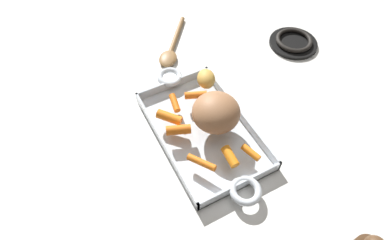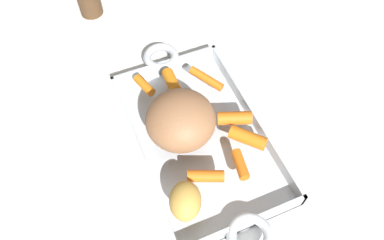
{
  "view_description": "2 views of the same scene",
  "coord_description": "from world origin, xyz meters",
  "px_view_note": "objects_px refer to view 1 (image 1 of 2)",
  "views": [
    {
      "loc": [
        -0.41,
        0.25,
        0.7
      ],
      "look_at": [
        0.01,
        0.03,
        0.06
      ],
      "focal_mm": 30.41,
      "sensor_mm": 36.0,
      "label": 1
    },
    {
      "loc": [
        0.31,
        -0.14,
        0.59
      ],
      "look_at": [
        -0.02,
        -0.01,
        0.05
      ],
      "focal_mm": 34.42,
      "sensor_mm": 36.0,
      "label": 2
    }
  ],
  "objects_px": {
    "baby_carrot_southeast": "(196,95)",
    "pork_roast": "(216,112)",
    "roasting_dish": "(203,130)",
    "serving_spoon": "(171,50)",
    "baby_carrot_short": "(169,117)",
    "baby_carrot_southwest": "(175,103)",
    "baby_carrot_center_right": "(202,162)",
    "baby_carrot_northeast": "(251,152)",
    "baby_carrot_long": "(178,130)",
    "potato_golden_large": "(206,79)",
    "baby_carrot_center_left": "(230,156)",
    "stove_burner_rear": "(293,42)"
  },
  "relations": [
    {
      "from": "baby_carrot_center_left",
      "to": "serving_spoon",
      "type": "bearing_deg",
      "value": -6.94
    },
    {
      "from": "baby_carrot_center_right",
      "to": "potato_golden_large",
      "type": "relative_size",
      "value": 1.13
    },
    {
      "from": "roasting_dish",
      "to": "baby_carrot_short",
      "type": "xyz_separation_m",
      "value": [
        0.05,
        0.07,
        0.04
      ]
    },
    {
      "from": "baby_carrot_center_right",
      "to": "potato_golden_large",
      "type": "xyz_separation_m",
      "value": [
        0.22,
        -0.13,
        0.01
      ]
    },
    {
      "from": "baby_carrot_southeast",
      "to": "pork_roast",
      "type": "bearing_deg",
      "value": -177.42
    },
    {
      "from": "baby_carrot_center_left",
      "to": "serving_spoon",
      "type": "relative_size",
      "value": 0.24
    },
    {
      "from": "roasting_dish",
      "to": "baby_carrot_short",
      "type": "height_order",
      "value": "baby_carrot_short"
    },
    {
      "from": "baby_carrot_southeast",
      "to": "baby_carrot_long",
      "type": "xyz_separation_m",
      "value": [
        -0.08,
        0.09,
        0.0
      ]
    },
    {
      "from": "baby_carrot_southwest",
      "to": "baby_carrot_center_right",
      "type": "relative_size",
      "value": 0.73
    },
    {
      "from": "baby_carrot_center_left",
      "to": "potato_golden_large",
      "type": "height_order",
      "value": "potato_golden_large"
    },
    {
      "from": "pork_roast",
      "to": "serving_spoon",
      "type": "xyz_separation_m",
      "value": [
        0.33,
        -0.03,
        -0.07
      ]
    },
    {
      "from": "potato_golden_large",
      "to": "stove_burner_rear",
      "type": "bearing_deg",
      "value": -81.59
    },
    {
      "from": "roasting_dish",
      "to": "baby_carrot_center_left",
      "type": "xyz_separation_m",
      "value": [
        -0.12,
        -0.01,
        0.04
      ]
    },
    {
      "from": "stove_burner_rear",
      "to": "serving_spoon",
      "type": "xyz_separation_m",
      "value": [
        0.15,
        0.37,
        -0.0
      ]
    },
    {
      "from": "baby_carrot_short",
      "to": "serving_spoon",
      "type": "height_order",
      "value": "baby_carrot_short"
    },
    {
      "from": "baby_carrot_southwest",
      "to": "stove_burner_rear",
      "type": "xyz_separation_m",
      "value": [
        0.08,
        -0.46,
        -0.03
      ]
    },
    {
      "from": "pork_roast",
      "to": "baby_carrot_short",
      "type": "relative_size",
      "value": 1.85
    },
    {
      "from": "stove_burner_rear",
      "to": "serving_spoon",
      "type": "relative_size",
      "value": 0.72
    },
    {
      "from": "pork_roast",
      "to": "baby_carrot_northeast",
      "type": "xyz_separation_m",
      "value": [
        -0.12,
        -0.03,
        -0.03
      ]
    },
    {
      "from": "baby_carrot_southeast",
      "to": "baby_carrot_northeast",
      "type": "relative_size",
      "value": 1.21
    },
    {
      "from": "baby_carrot_long",
      "to": "serving_spoon",
      "type": "distance_m",
      "value": 0.34
    },
    {
      "from": "baby_carrot_southwest",
      "to": "baby_carrot_long",
      "type": "relative_size",
      "value": 0.86
    },
    {
      "from": "baby_carrot_southwest",
      "to": "serving_spoon",
      "type": "bearing_deg",
      "value": -22.74
    },
    {
      "from": "pork_roast",
      "to": "baby_carrot_long",
      "type": "height_order",
      "value": "pork_roast"
    },
    {
      "from": "roasting_dish",
      "to": "baby_carrot_long",
      "type": "xyz_separation_m",
      "value": [
        0.01,
        0.07,
        0.04
      ]
    },
    {
      "from": "baby_carrot_southwest",
      "to": "serving_spoon",
      "type": "distance_m",
      "value": 0.25
    },
    {
      "from": "baby_carrot_short",
      "to": "stove_burner_rear",
      "type": "xyz_separation_m",
      "value": [
        0.12,
        -0.5,
        -0.04
      ]
    },
    {
      "from": "baby_carrot_southwest",
      "to": "baby_carrot_short",
      "type": "height_order",
      "value": "baby_carrot_short"
    },
    {
      "from": "baby_carrot_center_left",
      "to": "baby_carrot_long",
      "type": "xyz_separation_m",
      "value": [
        0.12,
        0.07,
        0.0
      ]
    },
    {
      "from": "potato_golden_large",
      "to": "baby_carrot_short",
      "type": "bearing_deg",
      "value": 114.92
    },
    {
      "from": "baby_carrot_center_right",
      "to": "baby_carrot_short",
      "type": "height_order",
      "value": "baby_carrot_short"
    },
    {
      "from": "baby_carrot_center_right",
      "to": "stove_burner_rear",
      "type": "height_order",
      "value": "baby_carrot_center_right"
    },
    {
      "from": "potato_golden_large",
      "to": "baby_carrot_southeast",
      "type": "bearing_deg",
      "value": 122.09
    },
    {
      "from": "baby_carrot_northeast",
      "to": "roasting_dish",
      "type": "bearing_deg",
      "value": 24.49
    },
    {
      "from": "baby_carrot_long",
      "to": "potato_golden_large",
      "type": "distance_m",
      "value": 0.18
    },
    {
      "from": "baby_carrot_southeast",
      "to": "baby_carrot_short",
      "type": "height_order",
      "value": "baby_carrot_short"
    },
    {
      "from": "baby_carrot_long",
      "to": "serving_spoon",
      "type": "height_order",
      "value": "baby_carrot_long"
    },
    {
      "from": "baby_carrot_southwest",
      "to": "baby_carrot_center_left",
      "type": "bearing_deg",
      "value": -168.32
    },
    {
      "from": "baby_carrot_southwest",
      "to": "baby_carrot_long",
      "type": "distance_m",
      "value": 0.09
    },
    {
      "from": "baby_carrot_southwest",
      "to": "baby_carrot_southeast",
      "type": "height_order",
      "value": "same"
    },
    {
      "from": "roasting_dish",
      "to": "serving_spoon",
      "type": "relative_size",
      "value": 2.21
    },
    {
      "from": "pork_roast",
      "to": "potato_golden_large",
      "type": "bearing_deg",
      "value": -18.87
    },
    {
      "from": "baby_carrot_southeast",
      "to": "serving_spoon",
      "type": "distance_m",
      "value": 0.24
    },
    {
      "from": "pork_roast",
      "to": "baby_carrot_center_right",
      "type": "xyz_separation_m",
      "value": [
        -0.09,
        0.09,
        -0.03
      ]
    },
    {
      "from": "baby_carrot_southeast",
      "to": "baby_carrot_center_right",
      "type": "bearing_deg",
      "value": 155.77
    },
    {
      "from": "baby_carrot_northeast",
      "to": "serving_spoon",
      "type": "xyz_separation_m",
      "value": [
        0.45,
        -0.0,
        -0.03
      ]
    },
    {
      "from": "baby_carrot_southwest",
      "to": "baby_carrot_long",
      "type": "xyz_separation_m",
      "value": [
        -0.08,
        0.03,
        0.0
      ]
    },
    {
      "from": "baby_carrot_northeast",
      "to": "serving_spoon",
      "type": "relative_size",
      "value": 0.23
    },
    {
      "from": "roasting_dish",
      "to": "pork_roast",
      "type": "bearing_deg",
      "value": -104.41
    },
    {
      "from": "potato_golden_large",
      "to": "baby_carrot_center_left",
      "type": "bearing_deg",
      "value": 164.22
    }
  ]
}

